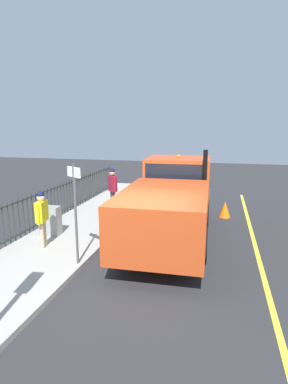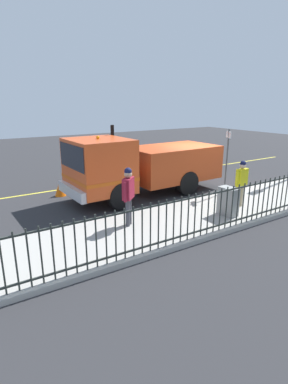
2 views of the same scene
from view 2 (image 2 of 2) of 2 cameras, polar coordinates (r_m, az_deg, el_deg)
ground_plane at (r=13.69m, az=9.55°, el=0.88°), size 47.09×47.09×0.00m
sidewalk_slab at (r=11.82m, az=18.84°, el=-2.00°), size 2.77×21.40×0.13m
lane_marking at (r=15.83m, az=2.69°, el=3.22°), size 0.12×19.26×0.01m
work_truck at (r=11.96m, az=-1.39°, el=5.24°), size 2.39×6.45×2.73m
worker_standing at (r=8.80m, az=-2.91°, el=0.27°), size 0.49×0.51×1.72m
pedestrian_distant at (r=10.92m, az=17.56°, el=2.33°), size 0.27×0.60×1.60m
iron_fence at (r=10.96m, az=24.08°, el=-0.23°), size 0.04×18.23×1.23m
utility_cabinet at (r=10.13m, az=15.22°, el=-1.67°), size 0.62×0.36×0.90m
traffic_cone at (r=12.66m, az=-15.21°, el=0.68°), size 0.43×0.43×0.62m
street_sign at (r=12.27m, az=15.09°, el=6.71°), size 0.45×0.28×2.48m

